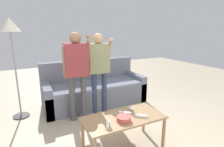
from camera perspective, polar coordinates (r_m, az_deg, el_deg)
ground_plane at (r=2.66m, az=2.92°, el=-21.31°), size 12.00×12.00×0.00m
couch at (r=3.85m, az=-5.83°, el=-4.97°), size 2.08×0.87×0.89m
coffee_table at (r=2.36m, az=3.77°, el=-14.97°), size 1.03×0.50×0.46m
snack_bowl at (r=2.23m, az=3.77°, el=-14.25°), size 0.18×0.18×0.06m
game_remote_nunchuk at (r=2.51m, az=6.19°, el=-11.03°), size 0.06×0.09×0.05m
floor_lamp at (r=3.40m, az=-29.71°, el=11.05°), size 0.32×0.32×1.72m
player_center at (r=3.23m, az=-4.23°, el=2.98°), size 0.43×0.35×1.48m
player_left at (r=2.99m, az=-11.25°, el=2.20°), size 0.44×0.33×1.50m
game_remote_wand_near at (r=2.14m, az=-1.36°, el=-15.99°), size 0.10×0.16×0.03m
game_remote_wand_far at (r=2.35m, az=9.31°, el=-13.26°), size 0.14×0.13×0.03m
game_remote_wand_spare at (r=2.40m, az=4.14°, el=-12.49°), size 0.14×0.12×0.03m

